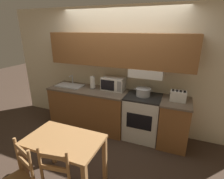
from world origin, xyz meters
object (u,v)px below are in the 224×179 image
object	(u,v)px
microwave	(113,84)
paper_towel_roll	(92,83)
sink_basin	(70,85)
toaster	(178,96)
dining_table	(64,147)
cooking_pot	(143,92)
stove_range	(142,117)

from	to	relation	value
microwave	paper_towel_roll	bearing A→B (deg)	-170.14
paper_towel_roll	sink_basin	bearing A→B (deg)	-173.47
toaster	dining_table	bearing A→B (deg)	-130.47
dining_table	toaster	bearing A→B (deg)	49.53
cooking_pot	microwave	world-z (taller)	microwave
cooking_pot	microwave	size ratio (longest dim) A/B	0.76
paper_towel_roll	dining_table	distance (m)	1.70
stove_range	microwave	world-z (taller)	microwave
sink_basin	paper_towel_roll	world-z (taller)	paper_towel_roll
toaster	dining_table	xyz separation A→B (m)	(-1.33, -1.56, -0.36)
microwave	dining_table	bearing A→B (deg)	-91.34
cooking_pot	sink_basin	xyz separation A→B (m)	(-1.65, -0.03, -0.06)
cooking_pot	dining_table	bearing A→B (deg)	-113.95
dining_table	microwave	bearing A→B (deg)	88.66
toaster	sink_basin	world-z (taller)	sink_basin
sink_basin	microwave	bearing A→B (deg)	8.04
microwave	sink_basin	size ratio (longest dim) A/B	0.81
toaster	sink_basin	size ratio (longest dim) A/B	0.49
sink_basin	toaster	bearing A→B (deg)	0.47
cooking_pot	dining_table	size ratio (longest dim) A/B	0.36
cooking_pot	sink_basin	world-z (taller)	sink_basin
microwave	stove_range	bearing A→B (deg)	-10.61
stove_range	toaster	bearing A→B (deg)	0.38
microwave	cooking_pot	bearing A→B (deg)	-9.46
microwave	dining_table	xyz separation A→B (m)	(-0.04, -1.68, -0.40)
sink_basin	stove_range	bearing A→B (deg)	0.50
dining_table	stove_range	bearing A→B (deg)	65.33
toaster	paper_towel_roll	bearing A→B (deg)	178.56
sink_basin	paper_towel_roll	bearing A→B (deg)	6.53
paper_towel_roll	dining_table	xyz separation A→B (m)	(0.41, -1.60, -0.39)
paper_towel_roll	dining_table	size ratio (longest dim) A/B	0.26
stove_range	paper_towel_roll	distance (m)	1.26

